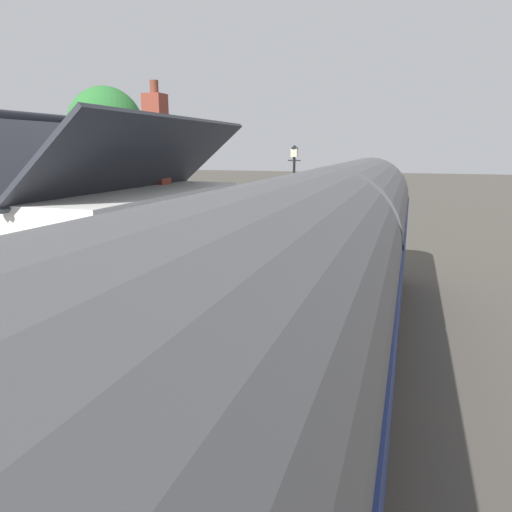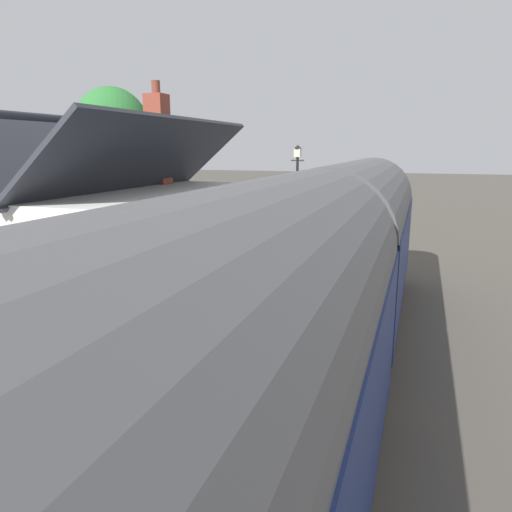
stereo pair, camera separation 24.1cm
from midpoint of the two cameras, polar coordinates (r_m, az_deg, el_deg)
The scene contains 18 objects.
ground_plane at distance 15.49m, azimuth 9.19°, elevation -4.89°, with size 160.00×160.00×0.00m, color #4C473F.
platform at distance 16.58m, azimuth -5.45°, elevation -2.06°, with size 32.00×6.54×0.85m, color gray.
platform_edge_coping at distance 15.48m, azimuth 5.00°, elevation -1.46°, with size 32.00×0.36×0.02m, color beige.
rail_near at distance 15.30m, azimuth 15.20°, elevation -5.14°, with size 52.00×0.08×0.14m, color gray.
rail_far at distance 15.44m, azimuth 9.85°, elevation -4.70°, with size 52.00×0.08×0.14m, color gray.
train at distance 5.10m, azimuth -0.66°, elevation -15.87°, with size 26.50×2.73×4.32m.
station_building at distance 12.95m, azimuth -15.19°, elevation 2.20°, with size 7.67×4.04×5.65m.
bench_near_building at distance 22.09m, azimuth 5.05°, elevation 4.07°, with size 1.41×0.46×0.88m.
bench_by_lamp at distance 7.94m, azimuth -26.77°, elevation -13.48°, with size 1.41×0.46×0.88m.
planter_corner_building at distance 23.30m, azimuth -4.46°, elevation 4.54°, with size 0.61×0.61×0.91m.
planter_by_door at distance 11.85m, azimuth -2.80°, elevation -3.58°, with size 0.56×0.56×0.88m.
planter_bench_right at distance 16.60m, azimuth -1.36°, elevation 1.00°, with size 0.48×0.48×0.77m.
planter_bench_left at distance 25.99m, azimuth 1.21°, elevation 5.25°, with size 0.49×0.49×0.75m.
planter_edge_near at distance 26.80m, azimuth 6.29°, elevation 5.17°, with size 0.74×0.32×0.60m.
lamp_post_platform at distance 18.79m, azimuth 5.30°, elevation 9.38°, with size 0.32×0.50×3.90m.
station_sign_board at distance 23.49m, azimuth 8.38°, elevation 6.25°, with size 0.96×0.06×1.57m.
tree_far_right at distance 33.61m, azimuth -16.82°, elevation 13.67°, with size 4.07×3.57×7.97m.
tree_mid_background at distance 28.06m, azimuth -16.50°, elevation 14.13°, with size 4.09×4.14×7.87m.
Camera 2 is at (-14.54, -2.52, 4.66)m, focal length 33.61 mm.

